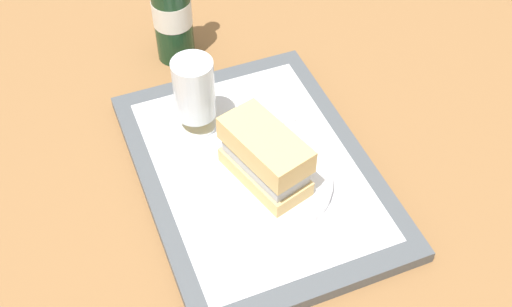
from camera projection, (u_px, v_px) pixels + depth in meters
The scene contains 8 objects.
ground_plane at pixel (256, 176), 0.93m from camera, with size 3.00×3.00×0.00m, color olive.
tray at pixel (256, 172), 0.92m from camera, with size 0.44×0.32×0.02m, color #4C5156.
placemat at pixel (256, 167), 0.92m from camera, with size 0.38×0.27×0.00m, color silver.
plate at pixel (265, 180), 0.89m from camera, with size 0.19×0.19×0.01m, color white.
sandwich at pixel (264, 155), 0.85m from camera, with size 0.14×0.10×0.08m.
beer_glass at pixel (194, 92), 0.92m from camera, with size 0.06×0.06×0.12m.
napkin_folded at pixel (264, 107), 0.99m from camera, with size 0.09×0.07×0.01m, color white.
beer_bottle at pixel (171, 5), 1.04m from camera, with size 0.07×0.07×0.27m.
Camera 1 is at (-0.55, 0.22, 0.72)m, focal length 44.95 mm.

